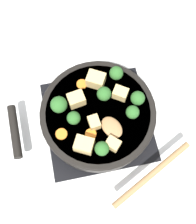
% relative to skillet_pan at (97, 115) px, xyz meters
% --- Properties ---
extents(ground_plane, '(2.40, 2.40, 0.00)m').
position_rel_skillet_pan_xyz_m(ground_plane, '(0.00, -0.00, -0.06)').
color(ground_plane, white).
extents(front_burner_grate, '(0.31, 0.31, 0.03)m').
position_rel_skillet_pan_xyz_m(front_burner_grate, '(0.00, -0.00, -0.05)').
color(front_burner_grate, black).
rests_on(front_burner_grate, ground_plane).
extents(skillet_pan, '(0.33, 0.41, 0.06)m').
position_rel_skillet_pan_xyz_m(skillet_pan, '(0.00, 0.00, 0.00)').
color(skillet_pan, black).
rests_on(skillet_pan, front_burner_grate).
extents(wooden_spoon, '(0.25, 0.23, 0.02)m').
position_rel_skillet_pan_xyz_m(wooden_spoon, '(-0.14, -0.07, 0.03)').
color(wooden_spoon, '#A87A4C').
rests_on(wooden_spoon, skillet_pan).
extents(tofu_cube_center_large, '(0.06, 0.06, 0.04)m').
position_rel_skillet_pan_xyz_m(tofu_cube_center_large, '(0.09, -0.01, 0.04)').
color(tofu_cube_center_large, '#DBB770').
rests_on(tofu_cube_center_large, skillet_pan).
extents(tofu_cube_near_handle, '(0.05, 0.05, 0.03)m').
position_rel_skillet_pan_xyz_m(tofu_cube_near_handle, '(-0.10, -0.02, 0.04)').
color(tofu_cube_near_handle, '#DBB770').
rests_on(tofu_cube_near_handle, skillet_pan).
extents(tofu_cube_east_chunk, '(0.05, 0.05, 0.03)m').
position_rel_skillet_pan_xyz_m(tofu_cube_east_chunk, '(0.04, -0.07, 0.04)').
color(tofu_cube_east_chunk, '#DBB770').
rests_on(tofu_cube_east_chunk, skillet_pan).
extents(tofu_cube_west_chunk, '(0.04, 0.03, 0.03)m').
position_rel_skillet_pan_xyz_m(tofu_cube_west_chunk, '(-0.03, 0.02, 0.04)').
color(tofu_cube_west_chunk, '#DBB770').
rests_on(tofu_cube_west_chunk, skillet_pan).
extents(tofu_cube_back_piece, '(0.06, 0.06, 0.04)m').
position_rel_skillet_pan_xyz_m(tofu_cube_back_piece, '(-0.09, 0.05, 0.04)').
color(tofu_cube_back_piece, '#DBB770').
rests_on(tofu_cube_back_piece, skillet_pan).
extents(tofu_cube_front_piece, '(0.04, 0.05, 0.04)m').
position_rel_skillet_pan_xyz_m(tofu_cube_front_piece, '(0.04, 0.05, 0.04)').
color(tofu_cube_front_piece, '#DBB770').
rests_on(tofu_cube_front_piece, skillet_pan).
extents(broccoli_floret_near_spoon, '(0.04, 0.04, 0.05)m').
position_rel_skillet_pan_xyz_m(broccoli_floret_near_spoon, '(-0.11, 0.01, 0.05)').
color(broccoli_floret_near_spoon, '#709956').
rests_on(broccoli_floret_near_spoon, skillet_pan).
extents(broccoli_floret_center_top, '(0.04, 0.04, 0.05)m').
position_rel_skillet_pan_xyz_m(broccoli_floret_center_top, '(0.09, -0.07, 0.05)').
color(broccoli_floret_center_top, '#709956').
rests_on(broccoli_floret_center_top, skillet_pan).
extents(broccoli_floret_east_rim, '(0.05, 0.05, 0.05)m').
position_rel_skillet_pan_xyz_m(broccoli_floret_east_rim, '(0.03, 0.10, 0.05)').
color(broccoli_floret_east_rim, '#709956').
rests_on(broccoli_floret_east_rim, skillet_pan).
extents(broccoli_floret_west_rim, '(0.04, 0.04, 0.05)m').
position_rel_skillet_pan_xyz_m(broccoli_floret_west_rim, '(0.01, -0.11, 0.05)').
color(broccoli_floret_west_rim, '#709956').
rests_on(broccoli_floret_west_rim, skillet_pan).
extents(broccoli_floret_north_edge, '(0.04, 0.04, 0.04)m').
position_rel_skillet_pan_xyz_m(broccoli_floret_north_edge, '(-0.01, 0.07, 0.05)').
color(broccoli_floret_north_edge, '#709956').
rests_on(broccoli_floret_north_edge, skillet_pan).
extents(broccoli_floret_south_cluster, '(0.04, 0.04, 0.04)m').
position_rel_skillet_pan_xyz_m(broccoli_floret_south_cluster, '(-0.03, -0.09, 0.05)').
color(broccoli_floret_south_cluster, '#709956').
rests_on(broccoli_floret_south_cluster, skillet_pan).
extents(broccoli_floret_mid_floret, '(0.04, 0.04, 0.05)m').
position_rel_skillet_pan_xyz_m(broccoli_floret_mid_floret, '(0.04, -0.03, 0.05)').
color(broccoli_floret_mid_floret, '#709956').
rests_on(broccoli_floret_mid_floret, skillet_pan).
extents(carrot_slice_orange_thin, '(0.03, 0.03, 0.01)m').
position_rel_skillet_pan_xyz_m(carrot_slice_orange_thin, '(0.09, 0.03, 0.03)').
color(carrot_slice_orange_thin, orange).
rests_on(carrot_slice_orange_thin, skillet_pan).
extents(carrot_slice_near_center, '(0.03, 0.03, 0.01)m').
position_rel_skillet_pan_xyz_m(carrot_slice_near_center, '(-0.04, 0.11, 0.03)').
color(carrot_slice_near_center, orange).
rests_on(carrot_slice_near_center, skillet_pan).
extents(carrot_slice_edge_slice, '(0.03, 0.03, 0.01)m').
position_rel_skillet_pan_xyz_m(carrot_slice_edge_slice, '(-0.06, 0.03, 0.03)').
color(carrot_slice_edge_slice, orange).
rests_on(carrot_slice_edge_slice, skillet_pan).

